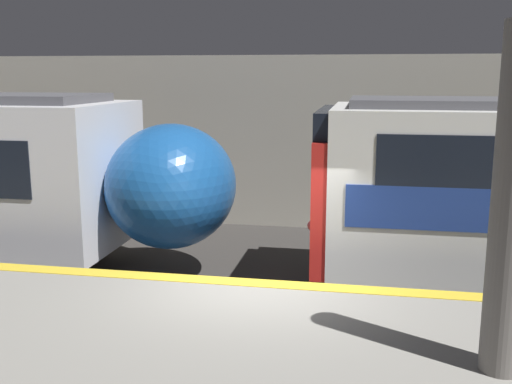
% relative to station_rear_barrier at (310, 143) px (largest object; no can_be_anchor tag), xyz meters
% --- Properties ---
extents(ground_plane, '(120.00, 120.00, 0.00)m').
position_rel_station_rear_barrier_xyz_m(ground_plane, '(0.00, -7.22, -2.18)').
color(ground_plane, '#33302D').
extents(station_rear_barrier, '(50.00, 0.15, 4.36)m').
position_rel_station_rear_barrier_xyz_m(station_rear_barrier, '(0.00, 0.00, 0.00)').
color(station_rear_barrier, '#B2AD9E').
rests_on(station_rear_barrier, ground).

